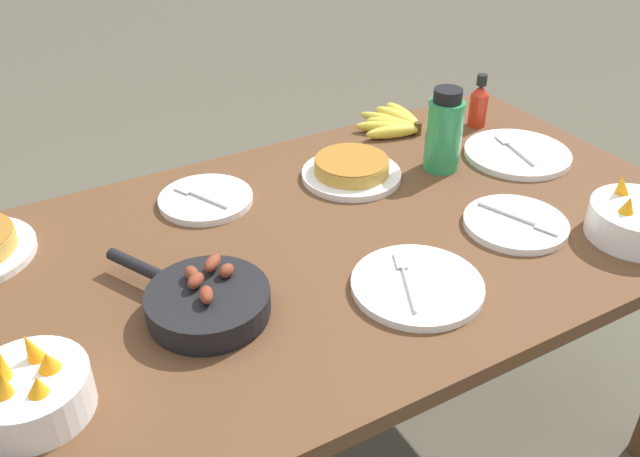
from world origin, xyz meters
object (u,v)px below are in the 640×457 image
object	(u,v)px
empty_plate_near_front	(206,199)
skillet	(206,301)
empty_plate_far_left	(516,223)
water_bottle	(444,132)
frittata_plate_side	(351,170)
empty_plate_mid_edge	(417,285)
hot_sauce_bottle	(479,104)
fruit_bowl_mango	(31,391)
fruit_bowl_citrus	(638,220)
banana_bunch	(395,122)
empty_plate_far_right	(517,154)

from	to	relation	value
empty_plate_near_front	skillet	bearing A→B (deg)	-111.27
empty_plate_far_left	water_bottle	size ratio (longest dim) A/B	1.08
frittata_plate_side	empty_plate_mid_edge	bearing A→B (deg)	-105.81
skillet	water_bottle	bearing A→B (deg)	-98.57
hot_sauce_bottle	fruit_bowl_mango	bearing A→B (deg)	-159.73
frittata_plate_side	empty_plate_near_front	xyz separation A→B (m)	(-0.35, 0.07, -0.01)
fruit_bowl_mango	empty_plate_mid_edge	bearing A→B (deg)	-3.94
skillet	fruit_bowl_citrus	xyz separation A→B (m)	(0.87, -0.21, 0.01)
empty_plate_near_front	frittata_plate_side	bearing A→B (deg)	-10.70
water_bottle	empty_plate_near_front	bearing A→B (deg)	167.02
empty_plate_mid_edge	fruit_bowl_citrus	xyz separation A→B (m)	(0.50, -0.08, 0.03)
frittata_plate_side	banana_bunch	bearing A→B (deg)	35.11
empty_plate_near_front	banana_bunch	bearing A→B (deg)	10.54
empty_plate_near_front	fruit_bowl_citrus	world-z (taller)	fruit_bowl_citrus
frittata_plate_side	empty_plate_far_left	size ratio (longest dim) A/B	1.08
banana_bunch	empty_plate_far_right	world-z (taller)	banana_bunch
skillet	empty_plate_near_front	bearing A→B (deg)	-48.08
empty_plate_far_right	fruit_bowl_citrus	bearing A→B (deg)	-96.37
hot_sauce_bottle	fruit_bowl_citrus	bearing A→B (deg)	-97.61
skillet	hot_sauce_bottle	distance (m)	1.02
empty_plate_far_left	water_bottle	xyz separation A→B (m)	(0.03, 0.29, 0.09)
frittata_plate_side	empty_plate_far_right	size ratio (longest dim) A/B	0.90
frittata_plate_side	empty_plate_mid_edge	xyz separation A→B (m)	(-0.12, -0.43, -0.01)
frittata_plate_side	water_bottle	world-z (taller)	water_bottle
fruit_bowl_citrus	water_bottle	size ratio (longest dim) A/B	0.98
frittata_plate_side	fruit_bowl_citrus	bearing A→B (deg)	-53.07
frittata_plate_side	empty_plate_mid_edge	size ratio (longest dim) A/B	0.96
frittata_plate_side	empty_plate_far_left	xyz separation A→B (m)	(0.19, -0.36, -0.01)
water_bottle	hot_sauce_bottle	distance (m)	0.29
skillet	fruit_bowl_mango	bearing A→B (deg)	78.15
frittata_plate_side	hot_sauce_bottle	bearing A→B (deg)	10.34
skillet	empty_plate_near_front	world-z (taller)	skillet
skillet	hot_sauce_bottle	bearing A→B (deg)	-94.89
banana_bunch	empty_plate_far_right	distance (m)	0.34
skillet	empty_plate_near_front	distance (m)	0.39
skillet	fruit_bowl_citrus	distance (m)	0.89
fruit_bowl_mango	fruit_bowl_citrus	xyz separation A→B (m)	(1.18, -0.13, -0.00)
empty_plate_near_front	empty_plate_mid_edge	size ratio (longest dim) A/B	0.85
skillet	empty_plate_mid_edge	size ratio (longest dim) A/B	1.35
banana_bunch	empty_plate_near_front	world-z (taller)	banana_bunch
empty_plate_mid_edge	fruit_bowl_mango	world-z (taller)	fruit_bowl_mango
empty_plate_far_left	fruit_bowl_mango	xyz separation A→B (m)	(-0.99, -0.02, 0.03)
empty_plate_mid_edge	fruit_bowl_citrus	distance (m)	0.51
banana_bunch	fruit_bowl_citrus	bearing A→B (deg)	-79.28
frittata_plate_side	empty_plate_near_front	bearing A→B (deg)	169.30
water_bottle	empty_plate_far_right	bearing A→B (deg)	-13.48
empty_plate_near_front	empty_plate_far_left	bearing A→B (deg)	-38.21
empty_plate_mid_edge	skillet	bearing A→B (deg)	160.69
empty_plate_far_right	water_bottle	bearing A→B (deg)	166.52
empty_plate_mid_edge	fruit_bowl_mango	size ratio (longest dim) A/B	1.39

